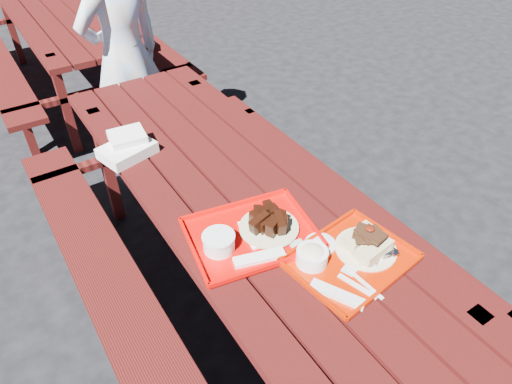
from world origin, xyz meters
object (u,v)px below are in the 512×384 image
Objects in this scene: picnic_table_near at (238,219)px; near_tray at (347,253)px; person at (125,57)px; far_tray at (250,234)px; picnic_table_far at (64,31)px.

picnic_table_near is 0.61m from near_tray.
person reaches higher than near_tray.
picnic_table_near is at bearing 67.87° from far_tray.
picnic_table_near is at bearing 100.70° from near_tray.
far_tray is (-0.22, 0.27, -0.01)m from near_tray.
near_tray reaches higher than far_tray.
picnic_table_near is 5.41× the size of near_tray.
person reaches higher than picnic_table_near.
person is at bearing -87.29° from picnic_table_far.
person is (0.06, 1.44, 0.23)m from picnic_table_near.
near_tray is at bearing 74.12° from person.
near_tray is 0.28× the size of person.
far_tray is 1.74m from person.
far_tray is at bearing 130.28° from near_tray.
picnic_table_near is 0.38m from far_tray.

